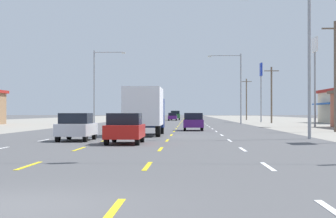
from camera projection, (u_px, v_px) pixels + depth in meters
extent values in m
plane|color=#4C4C4F|center=(167.00, 124.00, 75.24)|extent=(572.00, 572.00, 0.00)
cube|color=white|center=(44.00, 140.00, 31.47)|extent=(0.14, 2.60, 0.01)
cube|color=white|center=(72.00, 135.00, 38.96)|extent=(0.14, 2.60, 0.01)
cube|color=white|center=(91.00, 131.00, 46.46)|extent=(0.14, 2.60, 0.01)
cube|color=white|center=(104.00, 129.00, 53.95)|extent=(0.14, 2.60, 0.01)
cube|color=white|center=(114.00, 127.00, 61.45)|extent=(0.14, 2.60, 0.01)
cube|color=white|center=(122.00, 125.00, 68.94)|extent=(0.14, 2.60, 0.01)
cube|color=white|center=(129.00, 124.00, 76.44)|extent=(0.14, 2.60, 0.01)
cube|color=white|center=(134.00, 123.00, 83.93)|extent=(0.14, 2.60, 0.01)
cube|color=white|center=(139.00, 122.00, 91.43)|extent=(0.14, 2.60, 0.01)
cube|color=white|center=(143.00, 121.00, 98.92)|extent=(0.14, 2.60, 0.01)
cube|color=white|center=(146.00, 121.00, 106.42)|extent=(0.14, 2.60, 0.01)
cube|color=white|center=(149.00, 120.00, 113.91)|extent=(0.14, 2.60, 0.01)
cube|color=white|center=(151.00, 120.00, 121.41)|extent=(0.14, 2.60, 0.01)
cube|color=white|center=(153.00, 119.00, 128.90)|extent=(0.14, 2.60, 0.01)
cube|color=white|center=(155.00, 119.00, 136.40)|extent=(0.14, 2.60, 0.01)
cube|color=white|center=(157.00, 119.00, 143.89)|extent=(0.14, 2.60, 0.01)
cube|color=white|center=(158.00, 118.00, 151.38)|extent=(0.14, 2.60, 0.01)
cube|color=white|center=(160.00, 118.00, 158.88)|extent=(0.14, 2.60, 0.01)
cube|color=white|center=(161.00, 118.00, 166.37)|extent=(0.14, 2.60, 0.01)
cube|color=white|center=(162.00, 118.00, 173.87)|extent=(0.14, 2.60, 0.01)
cube|color=white|center=(163.00, 117.00, 181.36)|extent=(0.14, 2.60, 0.01)
cube|color=white|center=(164.00, 117.00, 188.86)|extent=(0.14, 2.60, 0.01)
cube|color=white|center=(165.00, 117.00, 196.35)|extent=(0.14, 2.60, 0.01)
cube|color=white|center=(166.00, 117.00, 203.85)|extent=(0.14, 2.60, 0.01)
cube|color=white|center=(167.00, 117.00, 211.34)|extent=(0.14, 2.60, 0.01)
cube|color=white|center=(168.00, 117.00, 218.84)|extent=(0.14, 2.60, 0.01)
cube|color=white|center=(168.00, 116.00, 226.33)|extent=(0.14, 2.60, 0.01)
cube|color=yellow|center=(29.00, 166.00, 16.35)|extent=(0.14, 2.60, 0.01)
cube|color=yellow|center=(79.00, 149.00, 23.85)|extent=(0.14, 2.60, 0.01)
cube|color=yellow|center=(105.00, 140.00, 31.34)|extent=(0.14, 2.60, 0.01)
cube|color=yellow|center=(121.00, 135.00, 38.83)|extent=(0.14, 2.60, 0.01)
cube|color=yellow|center=(132.00, 131.00, 46.33)|extent=(0.14, 2.60, 0.01)
cube|color=yellow|center=(140.00, 129.00, 53.82)|extent=(0.14, 2.60, 0.01)
cube|color=yellow|center=(146.00, 127.00, 61.32)|extent=(0.14, 2.60, 0.01)
cube|color=yellow|center=(151.00, 125.00, 68.81)|extent=(0.14, 2.60, 0.01)
cube|color=yellow|center=(154.00, 124.00, 76.31)|extent=(0.14, 2.60, 0.01)
cube|color=yellow|center=(157.00, 123.00, 83.80)|extent=(0.14, 2.60, 0.01)
cube|color=yellow|center=(160.00, 122.00, 91.30)|extent=(0.14, 2.60, 0.01)
cube|color=yellow|center=(162.00, 121.00, 98.79)|extent=(0.14, 2.60, 0.01)
cube|color=yellow|center=(164.00, 121.00, 106.29)|extent=(0.14, 2.60, 0.01)
cube|color=yellow|center=(166.00, 120.00, 113.78)|extent=(0.14, 2.60, 0.01)
cube|color=yellow|center=(167.00, 120.00, 121.28)|extent=(0.14, 2.60, 0.01)
cube|color=yellow|center=(168.00, 119.00, 128.77)|extent=(0.14, 2.60, 0.01)
cube|color=yellow|center=(169.00, 119.00, 136.27)|extent=(0.14, 2.60, 0.01)
cube|color=yellow|center=(170.00, 119.00, 143.76)|extent=(0.14, 2.60, 0.01)
cube|color=yellow|center=(171.00, 118.00, 151.26)|extent=(0.14, 2.60, 0.01)
cube|color=yellow|center=(172.00, 118.00, 158.75)|extent=(0.14, 2.60, 0.01)
cube|color=yellow|center=(173.00, 118.00, 166.24)|extent=(0.14, 2.60, 0.01)
cube|color=yellow|center=(174.00, 118.00, 173.74)|extent=(0.14, 2.60, 0.01)
cube|color=yellow|center=(174.00, 117.00, 181.23)|extent=(0.14, 2.60, 0.01)
cube|color=yellow|center=(175.00, 117.00, 188.73)|extent=(0.14, 2.60, 0.01)
cube|color=yellow|center=(175.00, 117.00, 196.22)|extent=(0.14, 2.60, 0.01)
cube|color=yellow|center=(176.00, 117.00, 203.72)|extent=(0.14, 2.60, 0.01)
cube|color=yellow|center=(176.00, 117.00, 211.21)|extent=(0.14, 2.60, 0.01)
cube|color=yellow|center=(177.00, 117.00, 218.71)|extent=(0.14, 2.60, 0.01)
cube|color=yellow|center=(177.00, 116.00, 226.20)|extent=(0.14, 2.60, 0.01)
cube|color=yellow|center=(112.00, 212.00, 8.73)|extent=(0.14, 2.60, 0.01)
cube|color=yellow|center=(147.00, 166.00, 16.22)|extent=(0.14, 2.60, 0.01)
cube|color=yellow|center=(160.00, 149.00, 23.72)|extent=(0.14, 2.60, 0.01)
cube|color=yellow|center=(167.00, 140.00, 31.21)|extent=(0.14, 2.60, 0.01)
cube|color=yellow|center=(171.00, 135.00, 38.71)|extent=(0.14, 2.60, 0.01)
cube|color=yellow|center=(174.00, 131.00, 46.20)|extent=(0.14, 2.60, 0.01)
cube|color=yellow|center=(176.00, 129.00, 53.69)|extent=(0.14, 2.60, 0.01)
cube|color=yellow|center=(178.00, 127.00, 61.19)|extent=(0.14, 2.60, 0.01)
cube|color=yellow|center=(179.00, 125.00, 68.68)|extent=(0.14, 2.60, 0.01)
cube|color=yellow|center=(180.00, 124.00, 76.18)|extent=(0.14, 2.60, 0.01)
cube|color=yellow|center=(181.00, 123.00, 83.67)|extent=(0.14, 2.60, 0.01)
cube|color=yellow|center=(181.00, 122.00, 91.17)|extent=(0.14, 2.60, 0.01)
cube|color=yellow|center=(182.00, 121.00, 98.66)|extent=(0.14, 2.60, 0.01)
cube|color=yellow|center=(182.00, 121.00, 106.16)|extent=(0.14, 2.60, 0.01)
cube|color=yellow|center=(183.00, 120.00, 113.65)|extent=(0.14, 2.60, 0.01)
cube|color=yellow|center=(183.00, 120.00, 121.15)|extent=(0.14, 2.60, 0.01)
cube|color=yellow|center=(183.00, 119.00, 128.64)|extent=(0.14, 2.60, 0.01)
cube|color=yellow|center=(184.00, 119.00, 136.14)|extent=(0.14, 2.60, 0.01)
cube|color=yellow|center=(184.00, 119.00, 143.63)|extent=(0.14, 2.60, 0.01)
cube|color=yellow|center=(184.00, 118.00, 151.13)|extent=(0.14, 2.60, 0.01)
cube|color=yellow|center=(184.00, 118.00, 158.62)|extent=(0.14, 2.60, 0.01)
cube|color=yellow|center=(185.00, 118.00, 166.12)|extent=(0.14, 2.60, 0.01)
cube|color=yellow|center=(185.00, 118.00, 173.61)|extent=(0.14, 2.60, 0.01)
cube|color=yellow|center=(185.00, 117.00, 181.10)|extent=(0.14, 2.60, 0.01)
cube|color=yellow|center=(185.00, 117.00, 188.60)|extent=(0.14, 2.60, 0.01)
cube|color=yellow|center=(185.00, 117.00, 196.09)|extent=(0.14, 2.60, 0.01)
cube|color=yellow|center=(185.00, 117.00, 203.59)|extent=(0.14, 2.60, 0.01)
cube|color=yellow|center=(185.00, 117.00, 211.08)|extent=(0.14, 2.60, 0.01)
cube|color=yellow|center=(186.00, 117.00, 218.58)|extent=(0.14, 2.60, 0.01)
cube|color=yellow|center=(186.00, 116.00, 226.07)|extent=(0.14, 2.60, 0.01)
cube|color=white|center=(268.00, 166.00, 16.09)|extent=(0.14, 2.60, 0.01)
cube|color=white|center=(243.00, 149.00, 23.59)|extent=(0.14, 2.60, 0.01)
cube|color=white|center=(230.00, 141.00, 31.08)|extent=(0.14, 2.60, 0.01)
cube|color=white|center=(222.00, 135.00, 38.58)|extent=(0.14, 2.60, 0.01)
cube|color=white|center=(216.00, 131.00, 46.07)|extent=(0.14, 2.60, 0.01)
cube|color=white|center=(212.00, 129.00, 53.57)|extent=(0.14, 2.60, 0.01)
cube|color=white|center=(209.00, 127.00, 61.06)|extent=(0.14, 2.60, 0.01)
cube|color=white|center=(207.00, 125.00, 68.55)|extent=(0.14, 2.60, 0.01)
cube|color=white|center=(205.00, 124.00, 76.05)|extent=(0.14, 2.60, 0.01)
cube|color=white|center=(204.00, 123.00, 83.54)|extent=(0.14, 2.60, 0.01)
cube|color=white|center=(203.00, 122.00, 91.04)|extent=(0.14, 2.60, 0.01)
cube|color=white|center=(202.00, 121.00, 98.53)|extent=(0.14, 2.60, 0.01)
cube|color=white|center=(201.00, 121.00, 106.03)|extent=(0.14, 2.60, 0.01)
cube|color=white|center=(200.00, 120.00, 113.52)|extent=(0.14, 2.60, 0.01)
cube|color=white|center=(199.00, 120.00, 121.02)|extent=(0.14, 2.60, 0.01)
cube|color=white|center=(198.00, 119.00, 128.51)|extent=(0.14, 2.60, 0.01)
cube|color=white|center=(198.00, 119.00, 136.01)|extent=(0.14, 2.60, 0.01)
cube|color=white|center=(197.00, 119.00, 143.50)|extent=(0.14, 2.60, 0.01)
cube|color=white|center=(197.00, 118.00, 151.00)|extent=(0.14, 2.60, 0.01)
cube|color=white|center=(197.00, 118.00, 158.49)|extent=(0.14, 2.60, 0.01)
cube|color=white|center=(196.00, 118.00, 165.99)|extent=(0.14, 2.60, 0.01)
cube|color=white|center=(196.00, 118.00, 173.48)|extent=(0.14, 2.60, 0.01)
cube|color=white|center=(196.00, 117.00, 180.98)|extent=(0.14, 2.60, 0.01)
cube|color=white|center=(195.00, 117.00, 188.47)|extent=(0.14, 2.60, 0.01)
cube|color=white|center=(195.00, 117.00, 195.96)|extent=(0.14, 2.60, 0.01)
cube|color=white|center=(195.00, 117.00, 203.46)|extent=(0.14, 2.60, 0.01)
cube|color=white|center=(195.00, 117.00, 210.95)|extent=(0.14, 2.60, 0.01)
cube|color=white|center=(194.00, 117.00, 218.45)|extent=(0.14, 2.60, 0.01)
cube|color=white|center=(194.00, 116.00, 225.94)|extent=(0.14, 2.60, 0.01)
cube|color=red|center=(125.00, 131.00, 27.92)|extent=(1.72, 3.90, 0.66)
cube|color=black|center=(125.00, 119.00, 27.68)|extent=(1.58, 1.90, 0.58)
cylinder|color=black|center=(114.00, 137.00, 29.35)|extent=(0.20, 0.60, 0.60)
cylinder|color=black|center=(142.00, 137.00, 29.29)|extent=(0.20, 0.60, 0.60)
cylinder|color=black|center=(106.00, 139.00, 26.55)|extent=(0.20, 0.60, 0.60)
cylinder|color=black|center=(137.00, 139.00, 26.49)|extent=(0.20, 0.60, 0.60)
cube|color=silver|center=(77.00, 129.00, 31.02)|extent=(1.72, 3.90, 0.66)
cube|color=black|center=(76.00, 118.00, 30.77)|extent=(1.58, 1.90, 0.58)
cylinder|color=black|center=(69.00, 134.00, 32.44)|extent=(0.20, 0.60, 0.60)
cylinder|color=black|center=(94.00, 134.00, 32.39)|extent=(0.20, 0.60, 0.60)
cylinder|color=black|center=(58.00, 136.00, 29.64)|extent=(0.20, 0.60, 0.60)
cylinder|color=black|center=(85.00, 136.00, 29.59)|extent=(0.20, 0.60, 0.60)
cube|color=navy|center=(148.00, 113.00, 40.90)|extent=(2.40, 1.90, 2.10)
cube|color=silver|center=(144.00, 106.00, 37.20)|extent=(2.40, 5.10, 2.50)
cylinder|color=black|center=(134.00, 127.00, 40.88)|extent=(0.30, 0.96, 0.96)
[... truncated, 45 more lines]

